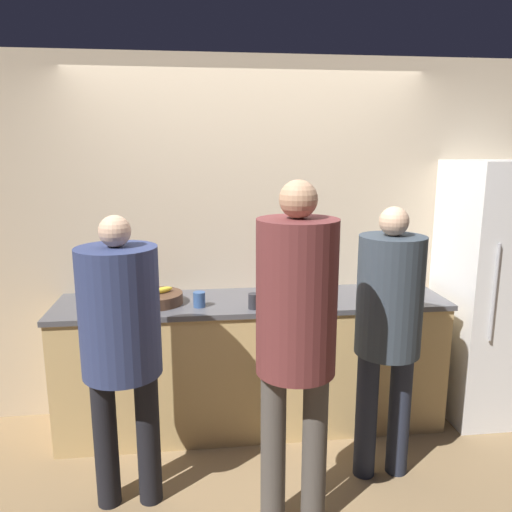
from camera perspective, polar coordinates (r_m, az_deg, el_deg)
name	(u,v)px	position (r m, az deg, el deg)	size (l,w,h in m)	color
ground_plane	(259,450)	(3.56, 0.30, -21.26)	(14.00, 14.00, 0.00)	#8C704C
wall_back	(248,240)	(3.70, -0.97, 1.88)	(5.20, 0.06, 2.60)	#C6B293
counter	(252,361)	(3.64, -0.41, -11.95)	(2.68, 0.65, 0.94)	tan
refrigerator	(491,291)	(4.03, 25.25, -3.68)	(0.64, 0.68, 1.88)	white
person_left	(121,333)	(2.75, -15.20, -8.45)	(0.42, 0.42, 1.63)	black
person_center	(296,324)	(2.47, 4.61, -7.78)	(0.40, 0.40, 1.82)	#4C4742
person_right	(388,319)	(3.00, 14.90, -6.93)	(0.38, 0.38, 1.65)	#232838
fruit_bowl	(157,298)	(3.43, -11.30, -4.75)	(0.35, 0.35, 0.11)	#4C3323
utensil_crock	(121,290)	(3.58, -15.20, -3.74)	(0.11, 0.11, 0.24)	#ADA393
bottle_red	(277,284)	(3.51, 2.38, -3.23)	(0.08, 0.08, 0.23)	red
bottle_green	(305,281)	(3.69, 5.62, -2.86)	(0.06, 0.06, 0.18)	#236033
cup_black	(254,301)	(3.26, -0.28, -5.18)	(0.07, 0.07, 0.10)	#28282D
cup_blue	(199,299)	(3.31, -6.50, -4.96)	(0.08, 0.08, 0.10)	#335184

